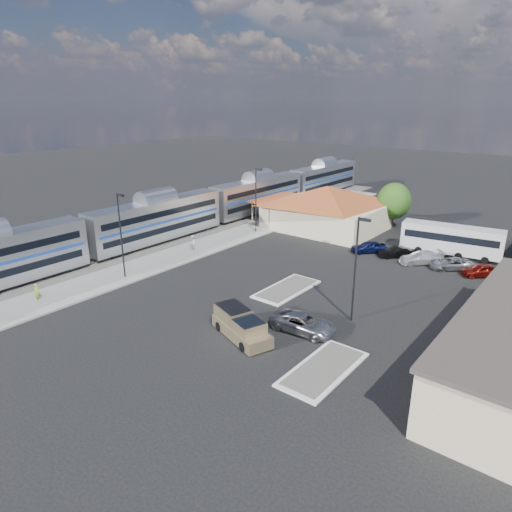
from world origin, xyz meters
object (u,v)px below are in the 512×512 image
Objects in this scene: station_depot at (326,207)px; coach_bus at (451,239)px; pickup_truck at (241,326)px; suv at (304,323)px.

station_depot is 17.91m from coach_bus.
station_depot is 33.97m from pickup_truck.
suv is at bearing 165.03° from coach_bus.
pickup_truck reaches higher than suv.
coach_bus is (3.36, 26.98, 1.34)m from suv.
station_depot is 31.80m from suv.
station_depot is at bearing 78.17° from coach_bus.
coach_bus is (17.84, -1.23, -1.05)m from station_depot.
suv is 27.22m from coach_bus.
pickup_truck is 31.51m from coach_bus.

